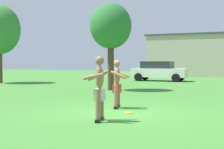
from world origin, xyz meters
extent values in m
plane|color=#428433|center=(0.00, 0.00, 0.00)|extent=(80.00, 80.00, 0.00)
cube|color=black|center=(-0.58, 1.12, 0.04)|extent=(0.17, 0.28, 0.09)
cylinder|color=#936647|center=(-0.58, 1.12, 0.41)|extent=(0.13, 0.13, 0.82)
cube|color=black|center=(-0.48, 0.75, 0.04)|extent=(0.17, 0.28, 0.09)
cylinder|color=#936647|center=(-0.48, 0.75, 0.41)|extent=(0.13, 0.13, 0.82)
cube|color=red|center=(-0.53, 0.94, 0.67)|extent=(0.33, 0.44, 0.30)
ellipsoid|color=#936647|center=(-0.53, 0.94, 1.12)|extent=(0.31, 0.42, 0.59)
cylinder|color=#936647|center=(-0.50, 1.20, 1.15)|extent=(0.57, 0.25, 0.23)
cylinder|color=#936647|center=(-0.37, 0.72, 1.15)|extent=(0.56, 0.20, 0.30)
sphere|color=#936647|center=(-0.53, 0.94, 1.53)|extent=(0.23, 0.23, 0.23)
cube|color=black|center=(0.17, -1.71, 0.04)|extent=(0.17, 0.28, 0.09)
cylinder|color=#936647|center=(0.17, -1.71, 0.43)|extent=(0.13, 0.13, 0.87)
cube|color=black|center=(0.07, -1.33, 0.04)|extent=(0.17, 0.28, 0.09)
cylinder|color=#936647|center=(0.07, -1.33, 0.43)|extent=(0.13, 0.13, 0.87)
cube|color=#B7B7BC|center=(0.12, -1.52, 0.71)|extent=(0.33, 0.43, 0.31)
ellipsoid|color=#936647|center=(0.12, -1.52, 1.18)|extent=(0.31, 0.41, 0.63)
cylinder|color=#936647|center=(0.08, -1.78, 1.21)|extent=(0.61, 0.12, 0.22)
cylinder|color=#936647|center=(-0.04, -1.31, 1.21)|extent=(0.56, 0.34, 0.31)
sphere|color=#936647|center=(0.12, -1.52, 1.62)|extent=(0.24, 0.24, 0.24)
cylinder|color=yellow|center=(0.25, 0.08, 0.01)|extent=(0.25, 0.25, 0.03)
cube|color=white|center=(-4.08, 16.52, 0.67)|extent=(4.39, 2.02, 0.70)
cube|color=#282D33|center=(-4.28, 16.51, 1.30)|extent=(2.49, 1.71, 0.56)
cylinder|color=black|center=(-2.62, 17.49, 0.32)|extent=(0.65, 0.25, 0.64)
cylinder|color=black|center=(-2.53, 15.69, 0.32)|extent=(0.65, 0.25, 0.64)
cylinder|color=black|center=(-5.62, 17.34, 0.32)|extent=(0.65, 0.25, 0.64)
cylinder|color=black|center=(-5.53, 15.54, 0.32)|extent=(0.65, 0.25, 0.64)
cube|color=#B2A893|center=(-2.98, 27.30, 2.13)|extent=(10.29, 6.06, 4.25)
cube|color=#3F3F44|center=(-2.98, 27.30, 4.33)|extent=(10.71, 6.30, 0.16)
cylinder|color=#4C3823|center=(-3.86, 7.20, 1.33)|extent=(0.34, 0.34, 2.66)
ellipsoid|color=#2D7033|center=(-3.86, 7.20, 3.53)|extent=(2.28, 2.28, 2.50)
cylinder|color=brown|center=(-13.85, 9.06, 1.32)|extent=(0.39, 0.39, 2.64)
camera|label=1|loc=(4.34, -9.39, 1.61)|focal=53.97mm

